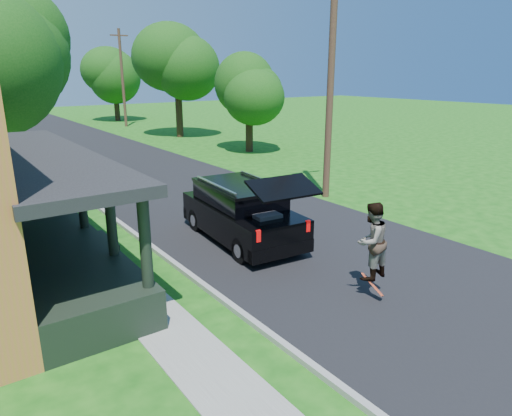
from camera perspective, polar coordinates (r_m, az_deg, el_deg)
ground at (r=12.41m, az=15.64°, el=-8.52°), size 140.00×140.00×0.00m
street at (r=28.79m, az=-16.86°, el=5.61°), size 8.00×120.00×0.02m
curb at (r=27.80m, az=-24.75°, el=4.42°), size 0.15×120.00×0.12m
sidewalk at (r=27.56m, az=-27.90°, el=3.92°), size 1.30×120.00×0.03m
black_suv at (r=14.30m, az=-1.79°, el=-0.52°), size 2.43×5.38×2.44m
skateboarder at (r=10.98m, az=14.21°, el=-4.03°), size 0.97×0.79×1.87m
skateboard at (r=11.23m, az=14.34°, el=-9.34°), size 0.24×0.67×0.48m
tree_right_near at (r=30.72m, az=-0.95°, el=14.70°), size 5.20×5.43×6.38m
tree_right_mid at (r=38.48m, az=-9.97°, el=17.94°), size 6.46×6.55×9.24m
tree_right_far at (r=53.37m, az=-17.41°, el=16.12°), size 6.49×6.51×8.56m
utility_pole_near at (r=19.22m, az=9.40°, el=17.19°), size 1.77×0.34×10.49m
utility_pole_far at (r=47.25m, az=-16.36°, el=15.42°), size 1.67×0.30×9.08m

